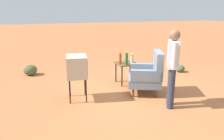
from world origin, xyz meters
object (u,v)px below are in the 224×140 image
at_px(armchair, 148,74).
at_px(tv_on_stand, 77,67).
at_px(person_standing, 173,64).
at_px(bottle_wine_green, 127,59).
at_px(side_table, 126,66).
at_px(flower_vase, 132,57).
at_px(bottle_tall_amber, 120,58).

distance_m(armchair, tv_on_stand, 1.75).
relative_size(person_standing, bottle_wine_green, 5.12).
relative_size(tv_on_stand, person_standing, 0.63).
height_order(side_table, person_standing, person_standing).
bearing_deg(armchair, tv_on_stand, -97.65).
distance_m(side_table, flower_vase, 0.28).
height_order(armchair, bottle_wine_green, armchair).
relative_size(side_table, person_standing, 0.36).
height_order(armchair, side_table, armchair).
bearing_deg(flower_vase, tv_on_stand, -68.42).
bearing_deg(person_standing, side_table, -171.93).
relative_size(tv_on_stand, bottle_tall_amber, 3.43).
xyz_separation_m(tv_on_stand, person_standing, (1.08, 1.77, 0.16)).
height_order(tv_on_stand, bottle_tall_amber, tv_on_stand).
relative_size(bottle_wine_green, bottle_tall_amber, 1.07).
distance_m(person_standing, bottle_tall_amber, 1.81).
xyz_separation_m(bottle_tall_amber, flower_vase, (-0.01, 0.36, -0.00)).
height_order(armchair, person_standing, person_standing).
xyz_separation_m(side_table, bottle_wine_green, (0.19, -0.08, 0.24)).
distance_m(armchair, bottle_wine_green, 0.80).
xyz_separation_m(tv_on_stand, bottle_tall_amber, (-0.65, 1.32, -0.04)).
height_order(armchair, tv_on_stand, armchair).
height_order(side_table, bottle_wine_green, bottle_wine_green).
bearing_deg(bottle_wine_green, armchair, 20.97).
distance_m(side_table, bottle_wine_green, 0.32).
distance_m(armchair, bottle_tall_amber, 0.99).
xyz_separation_m(side_table, person_standing, (1.76, 0.25, 0.43)).
bearing_deg(person_standing, tv_on_stand, -121.50).
bearing_deg(side_table, flower_vase, 86.62).
height_order(person_standing, flower_vase, person_standing).
xyz_separation_m(person_standing, bottle_wine_green, (-1.57, -0.33, -0.19)).
xyz_separation_m(side_table, tv_on_stand, (0.68, -1.52, 0.28)).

